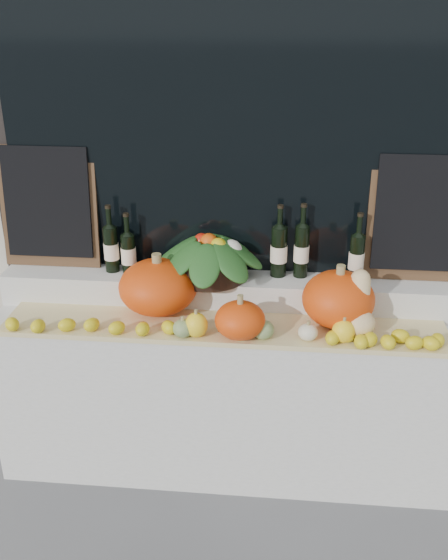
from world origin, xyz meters
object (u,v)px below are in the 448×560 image
at_px(pumpkin_left, 158,287).
at_px(produce_bowl, 209,255).
at_px(wine_bottle_tall, 279,251).
at_px(butternut_squash, 359,310).
at_px(pumpkin_right, 338,299).

relative_size(pumpkin_left, produce_bowl, 0.67).
bearing_deg(wine_bottle_tall, produce_bowl, -171.95).
xyz_separation_m(pumpkin_left, butternut_squash, (0.95, -0.13, -0.01)).
xyz_separation_m(pumpkin_right, butternut_squash, (0.09, -0.08, -0.01)).
distance_m(pumpkin_left, produce_bowl, 0.30).
distance_m(butternut_squash, produce_bowl, 0.78).
distance_m(pumpkin_left, butternut_squash, 0.96).
bearing_deg(wine_bottle_tall, butternut_squash, -40.26).
height_order(pumpkin_left, produce_bowl, produce_bowl).
distance_m(produce_bowl, wine_bottle_tall, 0.35).
xyz_separation_m(produce_bowl, wine_bottle_tall, (0.34, 0.05, 0.02)).
relative_size(pumpkin_right, produce_bowl, 0.59).
bearing_deg(butternut_squash, produce_bowl, 159.44).
height_order(pumpkin_left, pumpkin_right, same).
height_order(butternut_squash, wine_bottle_tall, wine_bottle_tall).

